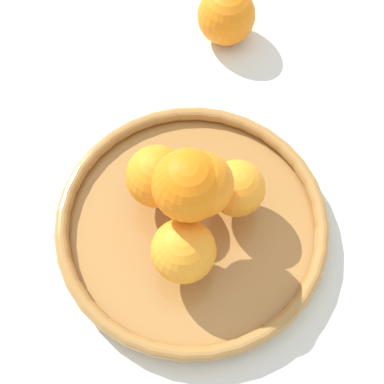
{
  "coord_description": "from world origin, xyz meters",
  "views": [
    {
      "loc": [
        -0.11,
        0.23,
        0.6
      ],
      "look_at": [
        0.0,
        0.0,
        0.1
      ],
      "focal_mm": 50.0,
      "sensor_mm": 36.0,
      "label": 1
    }
  ],
  "objects": [
    {
      "name": "stray_orange",
      "position": [
        0.09,
        -0.3,
        0.04
      ],
      "size": [
        0.08,
        0.08,
        0.08
      ],
      "primitive_type": "sphere",
      "color": "orange",
      "rests_on": "ground_plane"
    },
    {
      "name": "orange_pile",
      "position": [
        0.0,
        0.0,
        0.09
      ],
      "size": [
        0.15,
        0.16,
        0.13
      ],
      "color": "orange",
      "rests_on": "fruit_bowl"
    },
    {
      "name": "ground_plane",
      "position": [
        0.0,
        0.0,
        0.0
      ],
      "size": [
        4.0,
        4.0,
        0.0
      ],
      "primitive_type": "plane",
      "color": "silver"
    },
    {
      "name": "fruit_bowl",
      "position": [
        0.0,
        0.0,
        0.02
      ],
      "size": [
        0.32,
        0.32,
        0.03
      ],
      "color": "#A57238",
      "rests_on": "ground_plane"
    }
  ]
}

